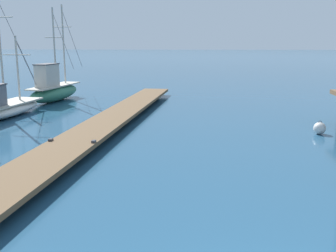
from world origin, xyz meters
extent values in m
cube|color=brown|center=(-5.21, 13.87, 0.37)|extent=(3.74, 23.57, 0.16)
cylinder|color=#4C3D2D|center=(-5.80, 6.84, 0.15)|extent=(0.36, 0.36, 0.29)
cylinder|color=#4C3D2D|center=(-5.41, 11.53, 0.15)|extent=(0.36, 0.36, 0.29)
cylinder|color=#4C3D2D|center=(-5.02, 16.21, 0.15)|extent=(0.36, 0.36, 0.29)
cylinder|color=#4C3D2D|center=(-4.63, 20.89, 0.15)|extent=(0.36, 0.36, 0.29)
cylinder|color=#4C3D2D|center=(-4.24, 25.58, 0.15)|extent=(0.36, 0.36, 0.29)
cube|color=#333338|center=(-6.40, 9.25, 0.49)|extent=(0.14, 0.21, 0.08)
cube|color=#333338|center=(-4.80, 9.12, 0.49)|extent=(0.14, 0.21, 0.08)
ellipsoid|color=silver|center=(-11.43, 15.79, 0.35)|extent=(2.70, 6.54, 0.70)
cube|color=#B2AD9E|center=(-11.43, 15.79, 0.66)|extent=(2.39, 5.88, 0.08)
cylinder|color=#B2ADA3|center=(-11.38, 16.11, 3.61)|extent=(0.11, 0.11, 5.81)
cylinder|color=#333338|center=(-11.18, 17.66, 3.90)|extent=(0.42, 3.00, 4.30)
cylinder|color=#B2ADA3|center=(-11.19, 17.52, 2.47)|extent=(0.11, 0.11, 3.53)
cylinder|color=#B2ADA3|center=(-11.19, 17.52, 3.21)|extent=(1.68, 0.28, 0.06)
cylinder|color=#333338|center=(-11.07, 18.47, 2.65)|extent=(0.27, 1.83, 2.62)
ellipsoid|color=#337556|center=(-10.72, 21.83, 0.53)|extent=(2.32, 5.92, 1.06)
cube|color=#B2AD9E|center=(-10.72, 21.83, 1.02)|extent=(2.06, 5.33, 0.08)
cube|color=#B7B2A8|center=(-10.85, 20.97, 1.77)|extent=(1.10, 1.81, 1.41)
cube|color=#3D3D42|center=(-10.85, 20.97, 2.50)|extent=(1.19, 1.96, 0.06)
cylinder|color=#B2ADA3|center=(-10.67, 22.11, 3.59)|extent=(0.11, 0.11, 5.05)
cylinder|color=#B2ADA3|center=(-10.67, 22.11, 4.19)|extent=(1.29, 0.26, 0.06)
cylinder|color=#333338|center=(-10.46, 23.46, 3.84)|extent=(0.43, 2.60, 3.74)
cylinder|color=#B2ADA3|center=(-10.47, 23.40, 3.72)|extent=(0.11, 0.11, 5.33)
cylinder|color=#B2ADA3|center=(-10.47, 23.40, 4.91)|extent=(1.29, 0.26, 0.06)
cylinder|color=#333338|center=(-10.24, 24.82, 3.99)|extent=(0.46, 2.74, 3.94)
sphere|color=silver|center=(4.09, 13.00, 0.26)|extent=(0.52, 0.52, 0.52)
torus|color=black|center=(4.09, 13.00, 0.52)|extent=(0.14, 0.02, 0.14)
camera|label=1|loc=(-1.24, -4.22, 3.91)|focal=42.68mm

